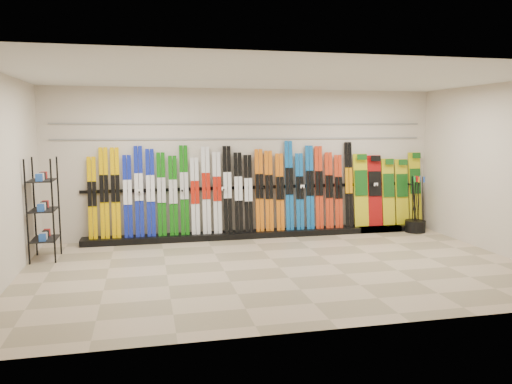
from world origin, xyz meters
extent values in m
plane|color=gray|center=(0.00, 0.00, 0.00)|extent=(8.00, 8.00, 0.00)
plane|color=beige|center=(0.00, 2.50, 1.50)|extent=(8.00, 0.00, 8.00)
plane|color=beige|center=(-4.00, 0.00, 1.50)|extent=(0.00, 5.00, 5.00)
plane|color=beige|center=(4.00, 0.00, 1.50)|extent=(0.00, 5.00, 5.00)
plane|color=silver|center=(0.00, 0.00, 3.00)|extent=(8.00, 8.00, 0.00)
cube|color=black|center=(0.22, 2.28, 0.06)|extent=(8.00, 0.40, 0.12)
cube|color=#E2AD00|center=(-3.05, 2.32, 0.90)|extent=(0.17, 0.20, 1.56)
cube|color=#E2AD00|center=(-2.83, 2.33, 0.99)|extent=(0.17, 0.22, 1.73)
cube|color=#E2AD00|center=(-2.62, 2.33, 0.98)|extent=(0.17, 0.22, 1.73)
cube|color=navy|center=(-2.40, 2.32, 0.91)|extent=(0.17, 0.20, 1.58)
cube|color=navy|center=(-2.18, 2.33, 1.00)|extent=(0.17, 0.22, 1.76)
cube|color=navy|center=(-1.97, 2.33, 0.97)|extent=(0.17, 0.21, 1.70)
cube|color=#115F0D|center=(-1.76, 2.32, 0.93)|extent=(0.17, 0.20, 1.63)
cube|color=#115F0D|center=(-1.53, 2.32, 0.90)|extent=(0.17, 0.20, 1.56)
cube|color=#115F0D|center=(-1.31, 2.33, 1.00)|extent=(0.17, 0.22, 1.76)
cube|color=silver|center=(-1.10, 2.32, 0.88)|extent=(0.17, 0.19, 1.52)
cube|color=silver|center=(-0.88, 2.33, 0.98)|extent=(0.17, 0.22, 1.73)
cube|color=silver|center=(-0.66, 2.32, 0.93)|extent=(0.17, 0.20, 1.62)
cube|color=black|center=(-0.45, 2.33, 0.99)|extent=(0.17, 0.22, 1.74)
cube|color=black|center=(-0.23, 2.32, 0.92)|extent=(0.17, 0.20, 1.61)
cube|color=black|center=(-0.02, 2.32, 0.90)|extent=(0.17, 0.20, 1.56)
cube|color=#D26410|center=(0.21, 2.33, 0.95)|extent=(0.17, 0.21, 1.67)
cube|color=#D26410|center=(0.41, 2.32, 0.94)|extent=(0.17, 0.21, 1.64)
cube|color=#D26410|center=(0.64, 2.32, 0.91)|extent=(0.17, 0.20, 1.58)
cube|color=#10549B|center=(0.84, 2.34, 1.04)|extent=(0.17, 0.23, 1.83)
cube|color=#10549B|center=(1.07, 2.32, 0.91)|extent=(0.17, 0.20, 1.58)
cube|color=#10549B|center=(1.29, 2.33, 0.99)|extent=(0.17, 0.22, 1.73)
cube|color=red|center=(1.49, 2.33, 0.98)|extent=(0.17, 0.22, 1.72)
cube|color=red|center=(1.71, 2.32, 0.91)|extent=(0.17, 0.20, 1.59)
cube|color=red|center=(1.93, 2.32, 0.89)|extent=(0.17, 0.19, 1.53)
cube|color=black|center=(2.16, 2.33, 1.02)|extent=(0.17, 0.22, 1.80)
cube|color=gold|center=(2.45, 2.36, 0.89)|extent=(0.32, 0.24, 1.55)
cube|color=#990C0C|center=(2.77, 2.36, 0.87)|extent=(0.32, 0.23, 1.51)
cube|color=gold|center=(3.09, 2.35, 0.84)|extent=(0.28, 0.22, 1.44)
cube|color=gold|center=(3.41, 2.35, 0.83)|extent=(0.30, 0.22, 1.42)
cube|color=gold|center=(3.73, 2.36, 0.90)|extent=(0.28, 0.24, 1.56)
cube|color=black|center=(-3.75, 1.38, 0.86)|extent=(0.40, 0.60, 1.73)
cylinder|color=black|center=(3.56, 2.00, 0.12)|extent=(0.43, 0.43, 0.25)
cylinder|color=black|center=(3.54, 2.05, 0.61)|extent=(0.15, 0.10, 1.17)
cylinder|color=black|center=(3.57, 2.07, 0.61)|extent=(0.10, 0.15, 1.17)
cylinder|color=black|center=(3.66, 2.05, 0.61)|extent=(0.04, 0.11, 1.18)
cylinder|color=black|center=(3.57, 2.16, 0.61)|extent=(0.09, 0.05, 1.18)
cylinder|color=black|center=(3.58, 2.02, 0.61)|extent=(0.12, 0.10, 1.18)
cylinder|color=black|center=(3.55, 1.90, 0.61)|extent=(0.13, 0.16, 1.17)
cylinder|color=black|center=(3.66, 1.89, 0.61)|extent=(0.05, 0.09, 1.18)
cylinder|color=black|center=(3.48, 1.95, 0.61)|extent=(0.11, 0.12, 1.18)
cylinder|color=black|center=(3.53, 2.00, 0.61)|extent=(0.08, 0.11, 1.18)
cube|color=gray|center=(0.00, 2.48, 2.00)|extent=(7.60, 0.02, 0.03)
cube|color=gray|center=(0.00, 2.48, 2.30)|extent=(7.60, 0.02, 0.03)
camera|label=1|loc=(-2.06, -7.49, 2.24)|focal=35.00mm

